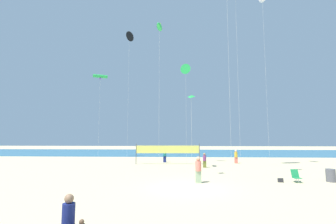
# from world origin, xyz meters

# --- Properties ---
(ground_plane) EXTENTS (120.00, 120.00, 0.00)m
(ground_plane) POSITION_xyz_m (0.00, 0.00, 0.00)
(ground_plane) COLOR beige
(ocean_band) EXTENTS (120.00, 20.00, 0.01)m
(ocean_band) POSITION_xyz_m (0.00, 31.35, 0.00)
(ocean_band) COLOR teal
(ocean_band) RESTS_ON ground
(mother_figure) EXTENTS (0.37, 0.37, 1.61)m
(mother_figure) POSITION_xyz_m (-3.79, -8.42, 0.86)
(mother_figure) COLOR #99B28C
(mother_figure) RESTS_ON ground
(beachgoer_teal_shirt) EXTENTS (0.39, 0.39, 1.70)m
(beachgoer_teal_shirt) POSITION_xyz_m (-2.29, 14.17, 0.91)
(beachgoer_teal_shirt) COLOR navy
(beachgoer_teal_shirt) RESTS_ON ground
(beachgoer_plum_shirt) EXTENTS (0.35, 0.35, 1.52)m
(beachgoer_plum_shirt) POSITION_xyz_m (2.20, 9.53, 0.81)
(beachgoer_plum_shirt) COLOR olive
(beachgoer_plum_shirt) RESTS_ON ground
(beachgoer_mustard_shirt) EXTENTS (0.37, 0.37, 1.63)m
(beachgoer_mustard_shirt) POSITION_xyz_m (6.43, 13.41, 0.87)
(beachgoer_mustard_shirt) COLOR #EA7260
(beachgoer_mustard_shirt) RESTS_ON ground
(beachgoer_coral_shirt) EXTENTS (0.42, 0.42, 1.85)m
(beachgoer_coral_shirt) POSITION_xyz_m (0.86, 1.48, 0.99)
(beachgoer_coral_shirt) COLOR #99B28C
(beachgoer_coral_shirt) RESTS_ON ground
(folding_beach_chair) EXTENTS (0.52, 0.65, 0.89)m
(folding_beach_chair) POSITION_xyz_m (7.94, 2.12, 0.47)
(folding_beach_chair) COLOR #1E8C4C
(folding_beach_chair) RESTS_ON ground
(trash_barrel) EXTENTS (0.63, 0.63, 0.92)m
(trash_barrel) POSITION_xyz_m (10.51, 2.32, 0.46)
(trash_barrel) COLOR #595960
(trash_barrel) RESTS_ON ground
(volleyball_net) EXTENTS (7.55, 0.38, 2.40)m
(volleyball_net) POSITION_xyz_m (-1.82, 12.21, 1.63)
(volleyball_net) COLOR #4C4C51
(volleyball_net) RESTS_ON ground
(beach_handbag) EXTENTS (0.35, 0.18, 0.28)m
(beach_handbag) POSITION_xyz_m (6.79, 2.03, 0.14)
(beach_handbag) COLOR #2D2D33
(beach_handbag) RESTS_ON ground
(kite_green_tube) EXTENTS (2.21, 1.33, 12.89)m
(kite_green_tube) POSITION_xyz_m (-12.79, 19.59, 12.60)
(kite_green_tube) COLOR silver
(kite_green_tube) RESTS_ON ground
(kite_green_inflatable) EXTENTS (0.60, 1.47, 14.41)m
(kite_green_inflatable) POSITION_xyz_m (-2.38, 6.39, 13.99)
(kite_green_inflatable) COLOR silver
(kite_green_inflatable) RESTS_ON ground
(kite_black_delta) EXTENTS (1.20, 1.47, 19.63)m
(kite_black_delta) POSITION_xyz_m (-8.22, 19.16, 18.81)
(kite_black_delta) COLOR silver
(kite_black_delta) RESTS_ON ground
(kite_green_diamond) EXTENTS (0.61, 0.61, 6.81)m
(kite_green_diamond) POSITION_xyz_m (0.54, 3.79, 6.53)
(kite_green_diamond) COLOR silver
(kite_green_diamond) RESTS_ON ground
(kite_green_delta) EXTENTS (1.31, 0.64, 12.24)m
(kite_green_delta) POSITION_xyz_m (0.40, 12.77, 11.58)
(kite_green_delta) COLOR silver
(kite_green_delta) RESTS_ON ground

